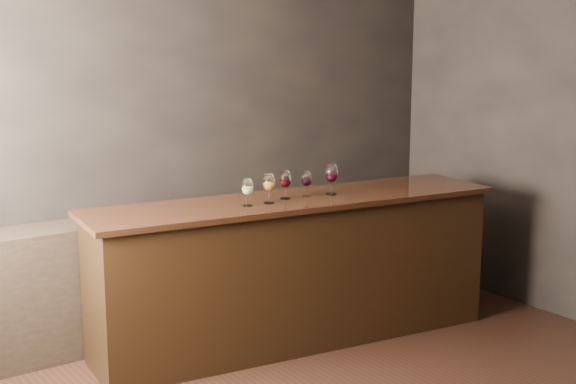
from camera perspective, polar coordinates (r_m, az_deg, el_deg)
room_shell at (r=4.21m, az=2.15°, el=5.81°), size 5.02×4.52×2.81m
bar_counter at (r=5.81m, az=0.47°, el=-5.76°), size 2.98×1.01×1.02m
bar_top at (r=5.68m, az=0.48°, el=-0.62°), size 3.09×1.09×0.04m
back_bar_shelf at (r=5.89m, az=-13.54°, el=-6.40°), size 2.54×0.40×0.92m
glass_white at (r=5.40m, az=-2.91°, el=0.29°), size 0.08×0.08×0.18m
glass_amber at (r=5.48m, az=-1.36°, el=0.61°), size 0.09×0.09×0.20m
glass_red_a at (r=5.63m, az=-0.20°, el=0.86°), size 0.08×0.08×0.20m
glass_red_b at (r=5.72m, az=1.33°, el=0.88°), size 0.07×0.07×0.18m
glass_red_c at (r=5.79m, az=3.11°, el=1.27°), size 0.09×0.09×0.22m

